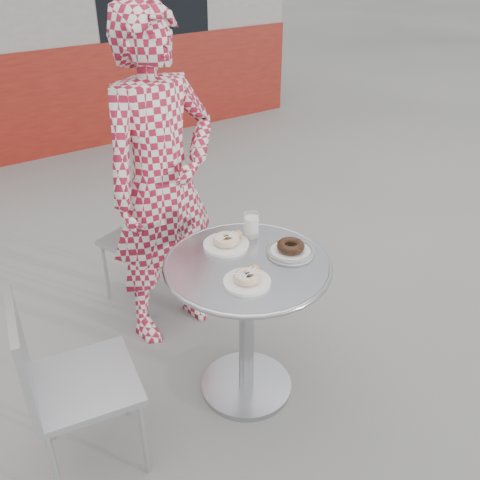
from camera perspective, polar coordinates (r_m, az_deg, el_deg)
ground at (r=2.76m, az=0.95°, el=-15.13°), size 60.00×60.00×0.00m
bistro_table at (r=2.38m, az=0.75°, el=-6.08°), size 0.73×0.73×0.74m
chair_far at (r=3.23m, az=-10.03°, el=-2.41°), size 0.49×0.49×0.79m
chair_left at (r=2.37m, az=-15.96°, el=-17.44°), size 0.46×0.46×0.84m
seated_person at (r=2.69m, az=-8.33°, el=5.88°), size 0.69×0.51×1.73m
plate_far at (r=2.39m, az=-1.41°, el=-0.16°), size 0.21×0.21×0.06m
plate_near at (r=2.14m, az=0.80°, el=-4.14°), size 0.19×0.19×0.05m
plate_checker at (r=2.35m, az=5.40°, el=-1.00°), size 0.21×0.21×0.06m
milk_cup at (r=2.44m, az=1.22°, el=1.50°), size 0.07×0.07×0.12m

